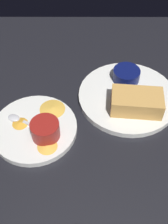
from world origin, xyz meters
The scene contains 9 objects.
ground_plane centered at (0.00, 0.00, -1.50)cm, with size 110.00×110.00×3.00cm, color black.
plate_sandwich_main centered at (-0.39, -12.78, 0.80)cm, with size 26.98×26.98×1.60cm, color white.
sandwich_half_near centered at (-1.52, -7.78, 4.00)cm, with size 13.85×8.76×4.80cm.
ramekin_dark_sauce centered at (0.01, -18.84, 3.44)cm, with size 7.64×7.64×3.41cm.
spoon_by_dark_ramekin centered at (-2.43, -13.49, 1.96)cm, with size 5.46×9.58×0.80cm.
plate_chips_companion centered at (24.34, -1.68, 0.80)cm, with size 21.27×21.27×1.60cm, color white.
ramekin_light_gravy centered at (21.15, 0.98, 3.93)cm, with size 6.92×6.92×4.36cm.
spoon_by_gravy_ramekin centered at (28.57, -3.56, 1.96)cm, with size 9.61×5.38×0.80cm.
plantain_chip_scatter centered at (21.81, -3.30, 1.90)cm, with size 14.49×19.29×0.60cm.
Camera 1 is at (11.88, 40.96, 56.91)cm, focal length 45.04 mm.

